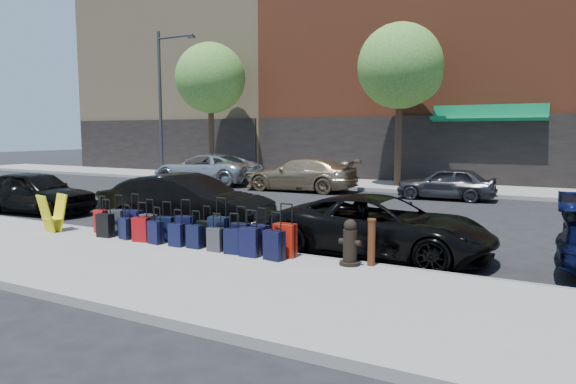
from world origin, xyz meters
The scene contains 40 objects.
ground centered at (0.00, 0.00, 0.00)m, with size 120.00×120.00×0.00m, color black.
sidewalk_near centered at (0.00, -6.50, 0.07)m, with size 60.00×4.00×0.15m, color gray.
sidewalk_far centered at (0.00, 10.00, 0.07)m, with size 60.00×4.00×0.15m, color gray.
curb_near centered at (0.00, -4.48, 0.07)m, with size 60.00×0.08×0.15m, color gray.
curb_far centered at (0.00, 7.98, 0.07)m, with size 60.00×0.08×0.15m, color gray.
building_left centered at (-16.00, 17.98, 7.98)m, with size 15.00×12.12×16.00m.
building_center centered at (0.00, 17.99, 9.98)m, with size 17.00×12.85×20.00m.
tree_left centered at (-9.86, 9.50, 5.41)m, with size 3.80×3.80×7.27m.
tree_center centered at (0.64, 9.50, 5.41)m, with size 3.80×3.80×7.27m.
streetlight centered at (-12.80, 8.80, 4.66)m, with size 2.59×0.18×8.00m.
suitcase_front_0 centered at (-2.51, -4.84, 0.43)m, with size 0.39×0.25×0.90m.
suitcase_front_1 centered at (-2.03, -4.79, 0.45)m, with size 0.40×0.23×0.95m.
suitcase_front_2 centered at (-1.46, -4.83, 0.47)m, with size 0.42×0.23×1.01m.
suitcase_front_3 centered at (-1.00, -4.84, 0.44)m, with size 0.38×0.21×0.91m.
suitcase_front_4 centered at (-0.50, -4.82, 0.43)m, with size 0.40×0.26×0.88m.
suitcase_front_5 centered at (-0.01, -4.76, 0.45)m, with size 0.43×0.28×0.96m.
suitcase_front_6 centered at (0.55, -4.76, 0.42)m, with size 0.38×0.24×0.85m.
suitcase_front_7 centered at (0.97, -4.83, 0.48)m, with size 0.46×0.27×1.07m.
suitcase_front_8 centered at (1.48, -4.81, 0.44)m, with size 0.38×0.21×0.91m.
suitcase_front_9 centered at (1.92, -4.76, 0.43)m, with size 0.41×0.28×0.91m.
suitcase_front_10 centered at (2.54, -4.84, 0.48)m, with size 0.44×0.25×1.05m.
suitcase_back_1 centered at (-2.04, -5.16, 0.43)m, with size 0.39×0.25×0.88m.
suitcase_back_2 centered at (-1.46, -5.09, 0.40)m, with size 0.36×0.25×0.79m.
suitcase_back_3 centered at (-0.95, -5.12, 0.42)m, with size 0.40×0.28×0.88m.
suitcase_back_4 centered at (-0.51, -5.15, 0.40)m, with size 0.36×0.24×0.81m.
suitcase_back_5 centered at (0.07, -5.12, 0.40)m, with size 0.34×0.20×0.79m.
suitcase_back_6 centered at (0.52, -5.08, 0.40)m, with size 0.33×0.20×0.79m.
suitcase_back_7 centered at (1.07, -5.10, 0.39)m, with size 0.33×0.19×0.78m.
suitcase_back_8 centered at (1.51, -5.11, 0.41)m, with size 0.36×0.24×0.82m.
suitcase_back_9 centered at (1.93, -5.14, 0.44)m, with size 0.39×0.23×0.92m.
suitcase_back_10 centered at (2.49, -5.16, 0.44)m, with size 0.42×0.28×0.92m.
fire_hydrant centered at (3.88, -4.81, 0.54)m, with size 0.43×0.38×0.85m.
bollard centered at (4.24, -4.66, 0.59)m, with size 0.16×0.16×0.86m.
display_rack centered at (-3.69, -5.29, 0.60)m, with size 0.62×0.66×0.91m.
car_near_0 centered at (-7.47, -3.05, 0.69)m, with size 1.62×4.04×1.38m, color black.
car_near_1 centered at (-1.18, -3.27, 0.75)m, with size 1.58×4.54×1.50m, color black.
car_near_2 centered at (3.98, -3.30, 0.63)m, with size 2.10×4.56×1.27m, color black.
car_far_0 centered at (-8.54, 7.07, 0.76)m, with size 2.52×5.47×1.52m, color silver.
car_far_1 centered at (-2.99, 6.66, 0.73)m, with size 2.04×5.02×1.46m, color tan.
car_far_2 centered at (3.24, 6.71, 0.63)m, with size 1.48×3.68×1.26m, color #373739.
Camera 1 is at (7.28, -13.41, 2.55)m, focal length 32.00 mm.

